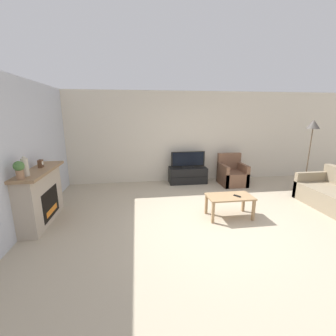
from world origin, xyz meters
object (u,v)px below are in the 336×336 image
object	(u,v)px
potted_plant	(19,169)
armchair	(232,175)
tv_stand	(188,175)
remote	(237,196)
mantel_vase_left	(25,167)
mantel_clock	(41,164)
floor_lamp	(313,130)
coffee_table	(230,199)
tv	(188,160)
fireplace	(41,196)

from	to	relation	value
potted_plant	armchair	xyz separation A→B (m)	(4.60, 2.40, -0.93)
tv_stand	remote	distance (m)	2.49
mantel_vase_left	tv_stand	bearing A→B (deg)	37.35
mantel_clock	armchair	xyz separation A→B (m)	(4.60, 1.61, -0.84)
mantel_clock	armchair	world-z (taller)	mantel_clock
mantel_clock	tv_stand	bearing A→B (deg)	30.21
mantel_clock	floor_lamp	distance (m)	6.35
mantel_vase_left	armchair	bearing A→B (deg)	25.72
mantel_clock	coffee_table	bearing A→B (deg)	-7.04
tv	mantel_vase_left	bearing A→B (deg)	-142.67
mantel_vase_left	fireplace	bearing A→B (deg)	92.11
tv	fireplace	bearing A→B (deg)	-148.05
armchair	coffee_table	distance (m)	2.27
coffee_table	remote	bearing A→B (deg)	-19.32
fireplace	tv	xyz separation A→B (m)	(3.35, 2.09, 0.16)
mantel_clock	remote	distance (m)	3.87
mantel_clock	tv	world-z (taller)	mantel_clock
tv_stand	coffee_table	distance (m)	2.42
floor_lamp	fireplace	bearing A→B (deg)	-172.02
potted_plant	tv_stand	xyz separation A→B (m)	(3.33, 2.73, -0.98)
armchair	fireplace	bearing A→B (deg)	-159.10
coffee_table	remote	xyz separation A→B (m)	(0.13, -0.05, 0.08)
tv_stand	coffee_table	world-z (taller)	tv_stand
mantel_clock	floor_lamp	size ratio (longest dim) A/B	0.08
coffee_table	tv_stand	bearing A→B (deg)	97.57
tv_stand	coffee_table	bearing A→B (deg)	-82.43
potted_plant	floor_lamp	bearing A→B (deg)	13.64
mantel_clock	remote	xyz separation A→B (m)	(3.78, -0.50, -0.67)
coffee_table	remote	distance (m)	0.16
mantel_clock	coffee_table	world-z (taller)	mantel_clock
mantel_vase_left	potted_plant	xyz separation A→B (m)	(0.00, -0.19, 0.01)
fireplace	mantel_vase_left	distance (m)	0.81
potted_plant	remote	xyz separation A→B (m)	(3.78, 0.29, -0.76)
fireplace	tv	world-z (taller)	fireplace
tv	armchair	world-z (taller)	tv
fireplace	tv_stand	distance (m)	3.96
coffee_table	remote	size ratio (longest dim) A/B	6.15
coffee_table	armchair	bearing A→B (deg)	65.30
remote	fireplace	bearing A→B (deg)	141.42
floor_lamp	tv_stand	bearing A→B (deg)	157.76
tv	floor_lamp	size ratio (longest dim) A/B	0.53
fireplace	floor_lamp	bearing A→B (deg)	7.98
armchair	remote	bearing A→B (deg)	-111.16
fireplace	floor_lamp	distance (m)	6.46
remote	armchair	bearing A→B (deg)	35.46
tv	remote	distance (m)	2.49
mantel_vase_left	tv	xyz separation A→B (m)	(3.33, 2.54, -0.51)
fireplace	potted_plant	size ratio (longest dim) A/B	5.15
fireplace	floor_lamp	size ratio (longest dim) A/B	0.79
potted_plant	armchair	size ratio (longest dim) A/B	0.33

